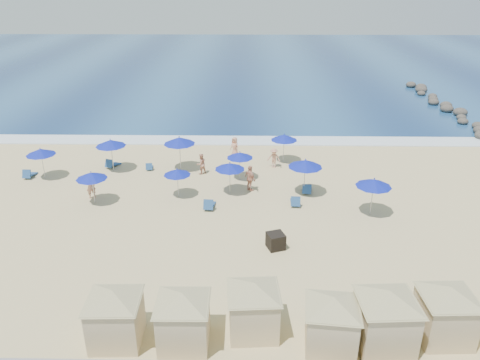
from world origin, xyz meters
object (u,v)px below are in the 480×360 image
cabana_4 (387,311)px  umbrella_3 (179,141)px  umbrella_8 (305,163)px  beachgoer_1 (201,164)px  cabana_0 (114,309)px  cabana_2 (254,301)px  umbrella_2 (111,143)px  beachgoer_0 (91,186)px  beachgoer_4 (235,147)px  umbrella_0 (41,152)px  umbrella_4 (177,172)px  beachgoer_2 (250,178)px  cabana_1 (183,312)px  cabana_3 (332,316)px  beachgoer_3 (274,158)px  cabana_5 (447,306)px  umbrella_6 (230,166)px  umbrella_9 (374,183)px  rock_jetty (451,110)px  umbrella_5 (240,155)px  umbrella_7 (284,137)px  umbrella_1 (91,176)px

cabana_4 → umbrella_3: (-10.75, 18.45, 0.68)m
umbrella_8 → beachgoer_1: size_ratio=1.66×
beachgoer_1 → cabana_0: bearing=46.1°
cabana_2 → umbrella_2: bearing=121.3°
umbrella_3 → beachgoer_0: umbrella_3 is taller
umbrella_8 → beachgoer_4: bearing=124.7°
beachgoer_4 → umbrella_0: bearing=-120.7°
cabana_2 → umbrella_4: (-5.00, 13.01, 0.23)m
umbrella_4 → beachgoer_2: size_ratio=1.10×
cabana_1 → cabana_3: 5.94m
umbrella_0 → beachgoer_3: bearing=8.0°
cabana_2 → umbrella_4: 13.94m
cabana_5 → umbrella_8: size_ratio=1.68×
umbrella_0 → umbrella_6: umbrella_0 is taller
cabana_4 → beachgoer_4: (-6.64, 21.31, -0.84)m
umbrella_0 → umbrella_9: (22.81, -5.32, 0.11)m
umbrella_4 → umbrella_9: 12.70m
cabana_1 → umbrella_4: size_ratio=2.10×
rock_jetty → umbrella_8: size_ratio=10.10×
cabana_4 → cabana_5: (2.59, 0.47, -0.10)m
umbrella_6 → beachgoer_0: 9.46m
cabana_4 → umbrella_3: 21.37m
cabana_4 → beachgoer_3: (-3.53, 19.02, -0.90)m
umbrella_2 → umbrella_4: size_ratio=1.25×
umbrella_5 → umbrella_9: 9.91m
cabana_0 → beachgoer_3: bearing=68.8°
umbrella_2 → umbrella_7: bearing=8.8°
umbrella_5 → umbrella_8: bearing=-29.5°
umbrella_0 → beachgoer_0: size_ratio=1.38×
beachgoer_1 → beachgoer_4: (2.44, 3.62, 0.05)m
rock_jetty → cabana_2: 40.34m
umbrella_1 → umbrella_6: size_ratio=0.98×
cabana_3 → beachgoer_4: cabana_3 is taller
umbrella_4 → umbrella_1: bearing=-168.1°
rock_jetty → umbrella_2: 36.35m
umbrella_1 → umbrella_2: 5.63m
cabana_0 → beachgoer_0: 14.37m
cabana_4 → beachgoer_4: bearing=107.3°
cabana_1 → umbrella_8: 15.61m
umbrella_1 → umbrella_6: 9.05m
umbrella_6 → beachgoer_4: 7.15m
cabana_4 → beachgoer_1: cabana_4 is taller
cabana_4 → umbrella_9: cabana_4 is taller
rock_jetty → umbrella_7: bearing=-142.9°
umbrella_0 → beachgoer_1: (11.54, 1.06, -1.29)m
umbrella_1 → umbrella_4: 5.51m
cabana_5 → beachgoer_0: bearing=145.3°
umbrella_2 → umbrella_9: bearing=-20.8°
beachgoer_2 → umbrella_1: bearing=66.5°
umbrella_7 → beachgoer_0: 15.11m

